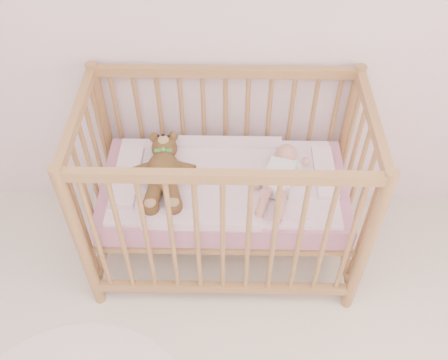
# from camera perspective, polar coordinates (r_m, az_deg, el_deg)

# --- Properties ---
(crib) EXTENTS (1.36, 0.76, 1.00)m
(crib) POSITION_cam_1_polar(r_m,az_deg,el_deg) (2.51, 0.02, -1.03)
(crib) COLOR #B3864C
(crib) RESTS_ON floor
(mattress) EXTENTS (1.22, 0.62, 0.13)m
(mattress) POSITION_cam_1_polar(r_m,az_deg,el_deg) (2.52, 0.02, -1.26)
(mattress) COLOR #C87C9B
(mattress) RESTS_ON crib
(blanket) EXTENTS (1.10, 0.58, 0.06)m
(blanket) POSITION_cam_1_polar(r_m,az_deg,el_deg) (2.47, 0.02, -0.10)
(blanket) COLOR #F0A5C3
(blanket) RESTS_ON mattress
(baby) EXTENTS (0.37, 0.55, 0.12)m
(baby) POSITION_cam_1_polar(r_m,az_deg,el_deg) (2.41, 6.45, 0.68)
(baby) COLOR white
(baby) RESTS_ON blanket
(teddy_bear) EXTENTS (0.40, 0.54, 0.14)m
(teddy_bear) POSITION_cam_1_polar(r_m,az_deg,el_deg) (2.41, -6.98, 1.02)
(teddy_bear) COLOR brown
(teddy_bear) RESTS_ON blanket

